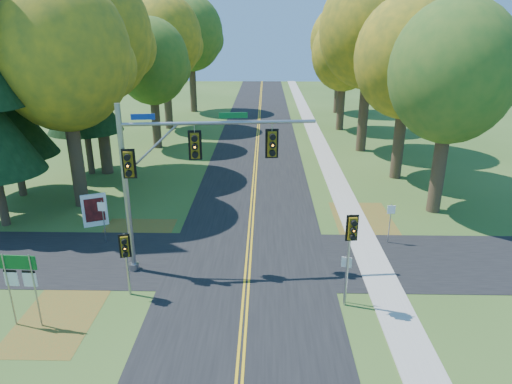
{
  "coord_description": "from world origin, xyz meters",
  "views": [
    {
      "loc": [
        0.81,
        -18.37,
        11.09
      ],
      "look_at": [
        0.36,
        3.19,
        3.2
      ],
      "focal_mm": 32.0,
      "sensor_mm": 36.0,
      "label": 1
    }
  ],
  "objects_px": {
    "east_signal_pole": "(351,238)",
    "route_sign_cluster": "(20,276)",
    "info_kiosk": "(95,210)",
    "traffic_mast": "(173,167)"
  },
  "relations": [
    {
      "from": "traffic_mast",
      "to": "info_kiosk",
      "type": "distance_m",
      "value": 8.65
    },
    {
      "from": "traffic_mast",
      "to": "east_signal_pole",
      "type": "bearing_deg",
      "value": -28.73
    },
    {
      "from": "traffic_mast",
      "to": "route_sign_cluster",
      "type": "height_order",
      "value": "traffic_mast"
    },
    {
      "from": "route_sign_cluster",
      "to": "info_kiosk",
      "type": "relative_size",
      "value": 1.6
    },
    {
      "from": "info_kiosk",
      "to": "east_signal_pole",
      "type": "bearing_deg",
      "value": -54.46
    },
    {
      "from": "traffic_mast",
      "to": "east_signal_pole",
      "type": "xyz_separation_m",
      "value": [
        7.54,
        -3.13,
        -1.95
      ]
    },
    {
      "from": "route_sign_cluster",
      "to": "east_signal_pole",
      "type": "bearing_deg",
      "value": 9.59
    },
    {
      "from": "east_signal_pole",
      "to": "info_kiosk",
      "type": "distance_m",
      "value": 15.71
    },
    {
      "from": "traffic_mast",
      "to": "route_sign_cluster",
      "type": "bearing_deg",
      "value": -144.46
    },
    {
      "from": "east_signal_pole",
      "to": "route_sign_cluster",
      "type": "bearing_deg",
      "value": -179.01
    }
  ]
}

